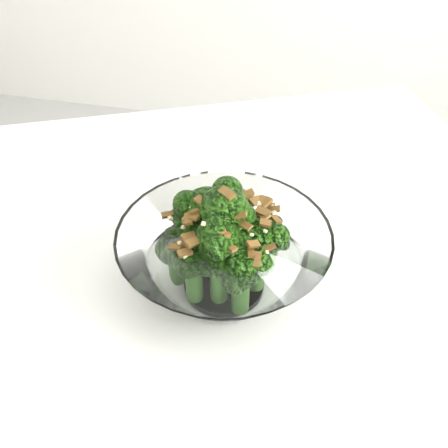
# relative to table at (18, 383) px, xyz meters

# --- Properties ---
(table) EXTENTS (1.43, 1.23, 0.75)m
(table) POSITION_rel_table_xyz_m (0.00, 0.00, 0.00)
(table) COLOR white
(table) RESTS_ON ground
(broccoli_dish) EXTENTS (0.19, 0.19, 0.12)m
(broccoli_dish) POSITION_rel_table_xyz_m (0.18, 0.11, 0.11)
(broccoli_dish) COLOR white
(broccoli_dish) RESTS_ON table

